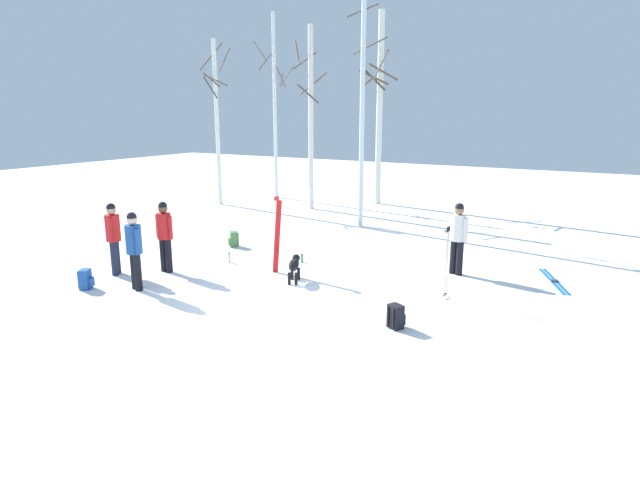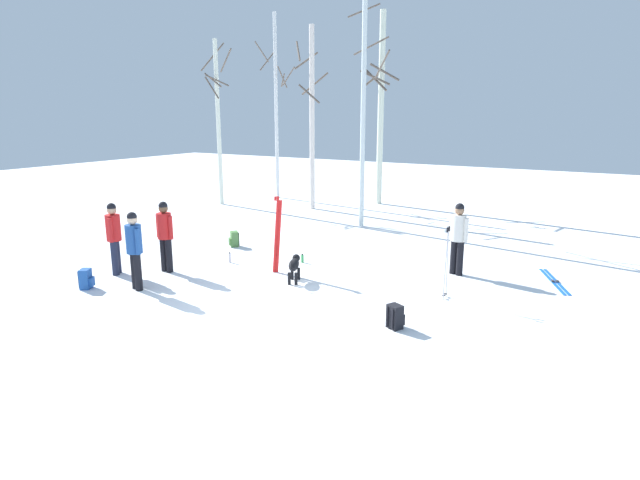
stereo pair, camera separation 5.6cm
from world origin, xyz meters
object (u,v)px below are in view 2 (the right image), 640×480
object	(u,v)px
person_2	(458,234)
birch_tree_1	(276,105)
ski_pair_lying_0	(554,281)
birch_tree_3	(380,108)
backpack_0	(86,279)
ski_pair_planted_0	(277,235)
water_bottle_1	(302,258)
birch_tree_0	(218,119)
backpack_2	(395,317)
birch_tree_2	(312,116)
person_1	(134,246)
water_bottle_0	(230,258)
dog	(294,265)
ski_poles_0	(447,261)
person_3	(165,232)
birch_tree_4	(364,103)
person_0	(114,234)
backpack_1	(234,239)

from	to	relation	value
person_2	birch_tree_1	bearing A→B (deg)	144.16
ski_pair_lying_0	birch_tree_3	xyz separation A→B (m)	(-7.90, 7.69, 3.91)
ski_pair_lying_0	backpack_0	size ratio (longest dim) A/B	4.20
ski_pair_planted_0	water_bottle_1	world-z (taller)	ski_pair_planted_0
ski_pair_planted_0	ski_pair_lying_0	world-z (taller)	ski_pair_planted_0
backpack_0	birch_tree_0	world-z (taller)	birch_tree_0
backpack_2	birch_tree_0	distance (m)	14.65
water_bottle_1	birch_tree_2	world-z (taller)	birch_tree_2
birch_tree_3	birch_tree_2	bearing A→B (deg)	-126.74
person_2	backpack_2	bearing A→B (deg)	-89.64
person_1	birch_tree_0	world-z (taller)	birch_tree_0
water_bottle_0	birch_tree_3	xyz separation A→B (m)	(-0.48, 10.19, 3.79)
water_bottle_0	water_bottle_1	size ratio (longest dim) A/B	1.18
dog	birch_tree_1	distance (m)	12.90
water_bottle_1	birch_tree_1	world-z (taller)	birch_tree_1
ski_pair_lying_0	water_bottle_0	size ratio (longest dim) A/B	6.91
birch_tree_1	birch_tree_2	size ratio (longest dim) A/B	1.13
ski_poles_0	water_bottle_1	distance (m)	4.12
ski_pair_lying_0	backpack_0	distance (m)	10.47
backpack_2	water_bottle_0	xyz separation A→B (m)	(-5.33, 1.84, -0.09)
water_bottle_0	backpack_2	bearing A→B (deg)	-19.06
ski_poles_0	water_bottle_0	xyz separation A→B (m)	(-5.60, -0.17, -0.68)
person_3	birch_tree_4	xyz separation A→B (m)	(1.71, 7.19, 3.06)
person_0	person_3	size ratio (longest dim) A/B	1.00
backpack_0	backpack_1	xyz separation A→B (m)	(0.38, 4.59, 0.00)
person_2	backpack_1	distance (m)	6.36
birch_tree_0	ski_poles_0	bearing A→B (deg)	-29.52
dog	backpack_2	size ratio (longest dim) A/B	1.91
birch_tree_3	water_bottle_1	bearing A→B (deg)	-77.28
backpack_2	birch_tree_4	size ratio (longest dim) A/B	0.06
backpack_0	birch_tree_1	bearing A→B (deg)	106.38
water_bottle_0	birch_tree_3	size ratio (longest dim) A/B	0.04
person_3	backpack_1	bearing A→B (deg)	93.82
ski_pair_planted_0	birch_tree_0	size ratio (longest dim) A/B	0.28
ski_pair_lying_0	backpack_1	size ratio (longest dim) A/B	4.20
water_bottle_1	birch_tree_1	distance (m)	11.51
ski_pair_planted_0	birch_tree_1	world-z (taller)	birch_tree_1
water_bottle_1	person_0	bearing A→B (deg)	-136.85
person_2	backpack_0	size ratio (longest dim) A/B	3.90
person_0	birch_tree_0	bearing A→B (deg)	116.23
person_2	birch_tree_3	world-z (taller)	birch_tree_3
backpack_0	birch_tree_3	distance (m)	13.94
person_0	birch_tree_3	size ratio (longest dim) A/B	0.22
person_1	ski_pair_lying_0	distance (m)	9.39
dog	person_0	bearing A→B (deg)	-157.42
dog	water_bottle_1	xyz separation A→B (m)	(-0.69, 1.43, -0.28)
ski_pair_planted_0	backpack_2	distance (m)	4.23
birch_tree_0	birch_tree_2	world-z (taller)	birch_tree_2
birch_tree_1	person_3	bearing A→B (deg)	-68.43
person_3	ski_poles_0	bearing A→B (deg)	13.64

